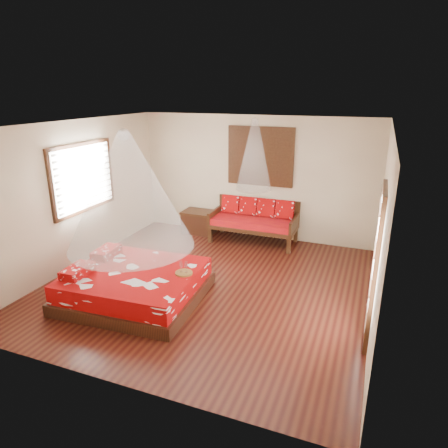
{
  "coord_description": "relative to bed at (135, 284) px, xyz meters",
  "views": [
    {
      "loc": [
        2.6,
        -5.91,
        3.33
      ],
      "look_at": [
        0.27,
        0.09,
        1.15
      ],
      "focal_mm": 32.0,
      "sensor_mm": 36.0,
      "label": 1
    }
  ],
  "objects": [
    {
      "name": "shutter_panel",
      "position": [
        1.06,
        3.62,
        1.65
      ],
      "size": [
        1.52,
        0.06,
        1.32
      ],
      "color": "black",
      "rests_on": "wall_back"
    },
    {
      "name": "wine_tray",
      "position": [
        0.82,
        0.21,
        0.31
      ],
      "size": [
        0.28,
        0.28,
        0.23
      ],
      "rotation": [
        0.0,
        0.0,
        0.16
      ],
      "color": "brown",
      "rests_on": "bed"
    },
    {
      "name": "bed",
      "position": [
        0.0,
        0.0,
        0.0
      ],
      "size": [
        2.24,
        2.05,
        0.64
      ],
      "rotation": [
        0.0,
        0.0,
        0.06
      ],
      "color": "black",
      "rests_on": "floor"
    },
    {
      "name": "room",
      "position": [
        0.95,
        0.9,
        1.15
      ],
      "size": [
        5.54,
        5.54,
        2.84
      ],
      "color": "black",
      "rests_on": "ground"
    },
    {
      "name": "window_left",
      "position": [
        -1.76,
        1.1,
        1.45
      ],
      "size": [
        0.1,
        1.74,
        1.34
      ],
      "color": "black",
      "rests_on": "wall_left"
    },
    {
      "name": "mosquito_net_main",
      "position": [
        0.02,
        0.0,
        1.6
      ],
      "size": [
        1.99,
        1.99,
        1.8
      ],
      "primitive_type": "cone",
      "color": "white",
      "rests_on": "ceiling"
    },
    {
      "name": "mosquito_net_daybed",
      "position": [
        1.06,
        3.15,
        1.75
      ],
      "size": [
        0.77,
        0.77,
        1.5
      ],
      "primitive_type": "cone",
      "color": "white",
      "rests_on": "ceiling"
    },
    {
      "name": "storage_chest",
      "position": [
        -0.35,
        3.35,
        0.02
      ],
      "size": [
        0.79,
        0.57,
        0.54
      ],
      "rotation": [
        0.0,
        0.0,
        -0.01
      ],
      "color": "black",
      "rests_on": "floor"
    },
    {
      "name": "daybed",
      "position": [
        1.06,
        3.29,
        0.27
      ],
      "size": [
        1.94,
        0.86,
        0.98
      ],
      "color": "black",
      "rests_on": "floor"
    },
    {
      "name": "glazed_door",
      "position": [
        3.66,
        0.3,
        0.82
      ],
      "size": [
        0.08,
        1.02,
        2.16
      ],
      "color": "black",
      "rests_on": "floor"
    }
  ]
}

